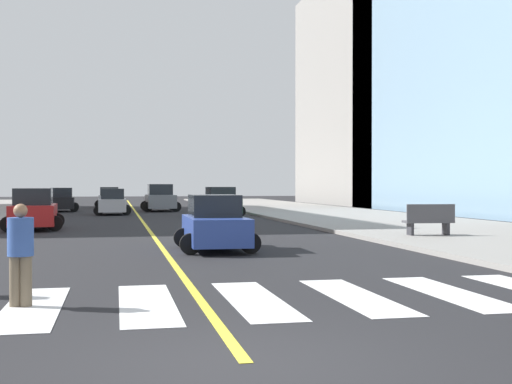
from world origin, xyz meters
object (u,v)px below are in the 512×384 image
(car_blue_fifth, at_px, (215,224))
(car_black_seventh, at_px, (62,200))
(car_red_fourth, at_px, (34,210))
(car_green_sixth, at_px, (221,202))
(car_white_second, at_px, (109,198))
(car_gray_third, at_px, (160,199))
(car_silver_nearest, at_px, (113,202))
(pedestrian_crossing, at_px, (21,250))
(park_bench, at_px, (429,220))

(car_blue_fifth, xyz_separation_m, car_black_seventh, (-6.81, 31.44, 0.04))
(car_red_fourth, height_order, car_green_sixth, car_green_sixth)
(car_blue_fifth, relative_size, car_green_sixth, 0.89)
(car_white_second, xyz_separation_m, car_red_fourth, (-2.96, -28.95, 0.02))
(car_white_second, height_order, car_gray_third, car_gray_third)
(car_silver_nearest, height_order, car_black_seventh, car_black_seventh)
(pedestrian_crossing, bearing_deg, car_black_seventh, -75.00)
(car_silver_nearest, height_order, pedestrian_crossing, car_silver_nearest)
(pedestrian_crossing, bearing_deg, car_red_fourth, -72.50)
(car_silver_nearest, bearing_deg, car_black_seventh, 121.80)
(car_blue_fifth, bearing_deg, car_white_second, -84.36)
(car_white_second, relative_size, car_green_sixth, 0.95)
(park_bench, relative_size, pedestrian_crossing, 1.10)
(car_silver_nearest, bearing_deg, car_blue_fifth, -82.35)
(car_gray_third, xyz_separation_m, car_red_fourth, (-6.76, -20.05, -0.10))
(car_gray_third, distance_m, car_green_sixth, 9.26)
(car_silver_nearest, xyz_separation_m, car_gray_third, (3.45, 5.41, 0.14))
(car_gray_third, height_order, park_bench, car_gray_third)
(car_silver_nearest, height_order, car_green_sixth, car_green_sixth)
(car_gray_third, height_order, car_green_sixth, car_gray_third)
(car_red_fourth, bearing_deg, park_bench, -32.18)
(car_blue_fifth, height_order, car_black_seventh, car_black_seventh)
(car_silver_nearest, distance_m, car_red_fourth, 15.01)
(car_silver_nearest, xyz_separation_m, car_green_sixth, (6.69, -3.27, 0.06))
(car_black_seventh, distance_m, park_bench, 32.63)
(car_white_second, height_order, car_red_fourth, car_red_fourth)
(park_bench, bearing_deg, car_red_fourth, 63.81)
(car_black_seventh, bearing_deg, car_white_second, 65.25)
(car_red_fourth, xyz_separation_m, car_black_seventh, (-0.39, 20.76, -0.03))
(car_white_second, xyz_separation_m, pedestrian_crossing, (-0.95, -48.35, 0.09))
(car_gray_third, bearing_deg, car_black_seventh, -6.48)
(park_bench, bearing_deg, car_green_sixth, 16.42)
(car_green_sixth, bearing_deg, car_white_second, -70.62)
(car_green_sixth, relative_size, park_bench, 2.28)
(car_black_seventh, relative_size, pedestrian_crossing, 2.41)
(park_bench, bearing_deg, car_blue_fifth, 110.01)
(car_silver_nearest, distance_m, park_bench, 25.51)
(car_blue_fifth, bearing_deg, park_bench, -162.71)
(car_blue_fifth, bearing_deg, car_green_sixth, -98.56)
(car_gray_third, height_order, car_black_seventh, car_gray_third)
(car_silver_nearest, relative_size, car_red_fourth, 0.93)
(car_silver_nearest, xyz_separation_m, pedestrian_crossing, (-1.29, -34.04, 0.11))
(car_blue_fifth, relative_size, car_black_seventh, 0.93)
(park_bench, bearing_deg, car_silver_nearest, 29.52)
(pedestrian_crossing, bearing_deg, car_gray_third, -85.28)
(car_red_fourth, bearing_deg, car_silver_nearest, 74.66)
(car_red_fourth, relative_size, park_bench, 2.26)
(car_green_sixth, distance_m, car_black_seventh, 14.00)
(car_gray_third, bearing_deg, pedestrian_crossing, 82.31)
(car_red_fourth, distance_m, park_bench, 16.73)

